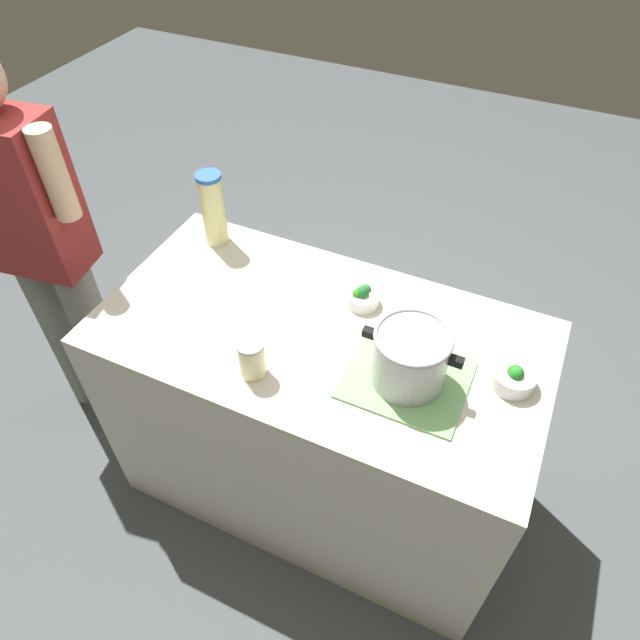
{
  "coord_description": "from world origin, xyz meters",
  "views": [
    {
      "loc": [
        -0.51,
        1.1,
        2.18
      ],
      "look_at": [
        0.0,
        0.0,
        0.95
      ],
      "focal_mm": 32.23,
      "sensor_mm": 36.0,
      "label": 1
    }
  ],
  "objects_px": {
    "cooking_pot": "(410,357)",
    "person_cook": "(43,251)",
    "lemonade_pitcher": "(213,209)",
    "broccoli_bowl_center": "(514,377)",
    "mason_jar": "(252,358)",
    "broccoli_bowl_front": "(363,297)"
  },
  "relations": [
    {
      "from": "cooking_pot",
      "to": "mason_jar",
      "type": "distance_m",
      "value": 0.44
    },
    {
      "from": "broccoli_bowl_center",
      "to": "broccoli_bowl_front",
      "type": "bearing_deg",
      "value": -14.35
    },
    {
      "from": "broccoli_bowl_front",
      "to": "cooking_pot",
      "type": "bearing_deg",
      "value": 134.09
    },
    {
      "from": "cooking_pot",
      "to": "broccoli_bowl_center",
      "type": "height_order",
      "value": "cooking_pot"
    },
    {
      "from": "cooking_pot",
      "to": "person_cook",
      "type": "relative_size",
      "value": 0.18
    },
    {
      "from": "cooking_pot",
      "to": "broccoli_bowl_front",
      "type": "height_order",
      "value": "cooking_pot"
    },
    {
      "from": "lemonade_pitcher",
      "to": "person_cook",
      "type": "xyz_separation_m",
      "value": [
        0.55,
        0.3,
        -0.15
      ]
    },
    {
      "from": "cooking_pot",
      "to": "mason_jar",
      "type": "xyz_separation_m",
      "value": [
        0.41,
        0.16,
        -0.04
      ]
    },
    {
      "from": "lemonade_pitcher",
      "to": "person_cook",
      "type": "height_order",
      "value": "person_cook"
    },
    {
      "from": "cooking_pot",
      "to": "lemonade_pitcher",
      "type": "xyz_separation_m",
      "value": [
        0.83,
        -0.32,
        0.04
      ]
    },
    {
      "from": "lemonade_pitcher",
      "to": "broccoli_bowl_front",
      "type": "bearing_deg",
      "value": 171.9
    },
    {
      "from": "mason_jar",
      "to": "broccoli_bowl_center",
      "type": "bearing_deg",
      "value": -158.53
    },
    {
      "from": "person_cook",
      "to": "broccoli_bowl_center",
      "type": "bearing_deg",
      "value": -176.88
    },
    {
      "from": "mason_jar",
      "to": "broccoli_bowl_front",
      "type": "height_order",
      "value": "mason_jar"
    },
    {
      "from": "cooking_pot",
      "to": "broccoli_bowl_center",
      "type": "xyz_separation_m",
      "value": [
        -0.27,
        -0.11,
        -0.07
      ]
    },
    {
      "from": "cooking_pot",
      "to": "person_cook",
      "type": "distance_m",
      "value": 1.38
    },
    {
      "from": "person_cook",
      "to": "broccoli_bowl_front",
      "type": "bearing_deg",
      "value": -169.17
    },
    {
      "from": "lemonade_pitcher",
      "to": "broccoli_bowl_center",
      "type": "bearing_deg",
      "value": 169.0
    },
    {
      "from": "lemonade_pitcher",
      "to": "person_cook",
      "type": "relative_size",
      "value": 0.17
    },
    {
      "from": "mason_jar",
      "to": "person_cook",
      "type": "relative_size",
      "value": 0.08
    },
    {
      "from": "lemonade_pitcher",
      "to": "broccoli_bowl_front",
      "type": "relative_size",
      "value": 2.58
    },
    {
      "from": "mason_jar",
      "to": "broccoli_bowl_center",
      "type": "height_order",
      "value": "mason_jar"
    }
  ]
}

